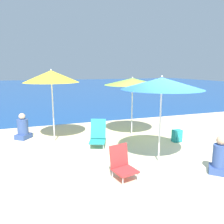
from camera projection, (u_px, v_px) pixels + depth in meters
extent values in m
plane|color=beige|center=(182.00, 158.00, 5.60)|extent=(60.00, 60.00, 0.00)
cube|color=#19478C|center=(65.00, 87.00, 28.38)|extent=(60.00, 40.00, 0.01)
cylinder|color=white|center=(132.00, 111.00, 7.40)|extent=(0.04, 0.04, 1.73)
cone|color=#8ECC3D|center=(132.00, 82.00, 7.21)|extent=(1.87, 1.87, 0.22)
sphere|color=white|center=(133.00, 78.00, 7.18)|extent=(0.04, 0.04, 0.04)
cylinder|color=white|center=(53.00, 112.00, 6.75)|extent=(0.04, 0.04, 1.85)
cone|color=yellow|center=(51.00, 76.00, 6.54)|extent=(1.67, 1.67, 0.36)
sphere|color=white|center=(51.00, 70.00, 6.50)|extent=(0.04, 0.04, 0.04)
cylinder|color=white|center=(160.00, 127.00, 5.22)|extent=(0.04, 0.04, 1.78)
cone|color=blue|center=(162.00, 83.00, 5.02)|extent=(1.91, 1.91, 0.27)
sphere|color=white|center=(162.00, 77.00, 4.99)|extent=(0.04, 0.04, 0.04)
cylinder|color=silver|center=(90.00, 147.00, 6.15)|extent=(0.02, 0.02, 0.17)
cylinder|color=silver|center=(103.00, 147.00, 6.13)|extent=(0.02, 0.02, 0.17)
cylinder|color=silver|center=(92.00, 142.00, 6.57)|extent=(0.02, 0.02, 0.17)
cylinder|color=silver|center=(105.00, 142.00, 6.56)|extent=(0.02, 0.02, 0.17)
cube|color=teal|center=(97.00, 141.00, 6.33)|extent=(0.60, 0.64, 0.04)
cube|color=teal|center=(98.00, 129.00, 6.52)|extent=(0.51, 0.39, 0.56)
cylinder|color=silver|center=(123.00, 182.00, 4.23)|extent=(0.02, 0.02, 0.19)
cylinder|color=silver|center=(138.00, 177.00, 4.42)|extent=(0.02, 0.02, 0.19)
cylinder|color=silver|center=(112.00, 174.00, 4.54)|extent=(0.02, 0.02, 0.19)
cylinder|color=silver|center=(127.00, 170.00, 4.73)|extent=(0.02, 0.02, 0.19)
cube|color=red|center=(125.00, 171.00, 4.46)|extent=(0.52, 0.53, 0.04)
cube|color=red|center=(119.00, 155.00, 4.60)|extent=(0.44, 0.20, 0.47)
cube|color=#334C8C|center=(24.00, 136.00, 7.16)|extent=(0.57, 0.58, 0.16)
cylinder|color=#334C8C|center=(23.00, 127.00, 7.10)|extent=(0.34, 0.34, 0.49)
sphere|color=beige|center=(22.00, 116.00, 7.03)|extent=(0.20, 0.20, 0.20)
cube|color=#334C8C|center=(218.00, 170.00, 4.77)|extent=(0.51, 0.50, 0.16)
cylinder|color=#334C8C|center=(220.00, 156.00, 4.71)|extent=(0.30, 0.30, 0.49)
sphere|color=tan|center=(221.00, 140.00, 4.64)|extent=(0.20, 0.20, 0.20)
cube|color=teal|center=(177.00, 136.00, 6.84)|extent=(0.28, 0.20, 0.38)
cube|color=teal|center=(179.00, 139.00, 6.75)|extent=(0.19, 0.03, 0.17)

